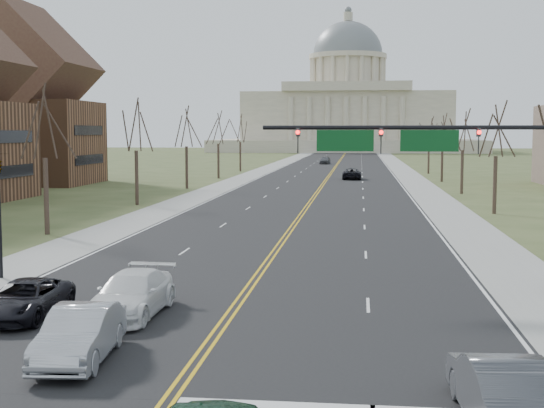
% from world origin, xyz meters
% --- Properties ---
extents(ground, '(600.00, 600.00, 0.00)m').
position_xyz_m(ground, '(0.00, 0.00, 0.00)').
color(ground, '#3D4C26').
rests_on(ground, ground).
extents(road, '(20.00, 380.00, 0.01)m').
position_xyz_m(road, '(0.00, 110.00, 0.01)').
color(road, black).
rests_on(road, ground).
extents(cross_road, '(120.00, 14.00, 0.01)m').
position_xyz_m(cross_road, '(0.00, 6.00, 0.01)').
color(cross_road, black).
rests_on(cross_road, ground).
extents(sidewalk_left, '(4.00, 380.00, 0.03)m').
position_xyz_m(sidewalk_left, '(-12.00, 110.00, 0.01)').
color(sidewalk_left, gray).
rests_on(sidewalk_left, ground).
extents(sidewalk_right, '(4.00, 380.00, 0.03)m').
position_xyz_m(sidewalk_right, '(12.00, 110.00, 0.01)').
color(sidewalk_right, gray).
rests_on(sidewalk_right, ground).
extents(center_line, '(0.42, 380.00, 0.01)m').
position_xyz_m(center_line, '(0.00, 110.00, 0.01)').
color(center_line, gold).
rests_on(center_line, road).
extents(edge_line_left, '(0.15, 380.00, 0.01)m').
position_xyz_m(edge_line_left, '(-9.80, 110.00, 0.01)').
color(edge_line_left, silver).
rests_on(edge_line_left, road).
extents(edge_line_right, '(0.15, 380.00, 0.01)m').
position_xyz_m(edge_line_right, '(9.80, 110.00, 0.01)').
color(edge_line_right, silver).
rests_on(edge_line_right, road).
extents(capitol, '(90.00, 60.00, 50.00)m').
position_xyz_m(capitol, '(0.00, 249.91, 14.20)').
color(capitol, beige).
rests_on(capitol, ground).
extents(signal_mast, '(12.12, 0.44, 7.20)m').
position_xyz_m(signal_mast, '(7.45, 13.50, 5.76)').
color(signal_mast, black).
rests_on(signal_mast, ground).
extents(tree_l_0, '(3.96, 3.96, 9.00)m').
position_xyz_m(tree_l_0, '(-15.50, 28.00, 6.94)').
color(tree_l_0, '#3A2C22').
rests_on(tree_l_0, ground).
extents(tree_r_1, '(3.74, 3.74, 8.50)m').
position_xyz_m(tree_r_1, '(15.50, 44.00, 6.55)').
color(tree_r_1, '#3A2C22').
rests_on(tree_r_1, ground).
extents(tree_l_1, '(3.96, 3.96, 9.00)m').
position_xyz_m(tree_l_1, '(-15.50, 48.00, 6.94)').
color(tree_l_1, '#3A2C22').
rests_on(tree_l_1, ground).
extents(tree_r_2, '(3.74, 3.74, 8.50)m').
position_xyz_m(tree_r_2, '(15.50, 64.00, 6.55)').
color(tree_r_2, '#3A2C22').
rests_on(tree_r_2, ground).
extents(tree_l_2, '(3.96, 3.96, 9.00)m').
position_xyz_m(tree_l_2, '(-15.50, 68.00, 6.94)').
color(tree_l_2, '#3A2C22').
rests_on(tree_l_2, ground).
extents(tree_r_3, '(3.74, 3.74, 8.50)m').
position_xyz_m(tree_r_3, '(15.50, 84.00, 6.55)').
color(tree_r_3, '#3A2C22').
rests_on(tree_r_3, ground).
extents(tree_l_3, '(3.96, 3.96, 9.00)m').
position_xyz_m(tree_l_3, '(-15.50, 88.00, 6.94)').
color(tree_l_3, '#3A2C22').
rests_on(tree_l_3, ground).
extents(tree_r_4, '(3.74, 3.74, 8.50)m').
position_xyz_m(tree_r_4, '(15.50, 104.00, 6.55)').
color(tree_r_4, '#3A2C22').
rests_on(tree_r_4, ground).
extents(tree_l_4, '(3.96, 3.96, 9.00)m').
position_xyz_m(tree_l_4, '(-15.50, 108.00, 6.94)').
color(tree_l_4, '#3A2C22').
rests_on(tree_l_4, ground).
extents(bldg_left_far, '(17.10, 14.28, 23.25)m').
position_xyz_m(bldg_left_far, '(-38.00, 74.00, 9.54)').
color(bldg_left_far, brown).
rests_on(bldg_left_far, ground).
extents(car_nb_outer_lead, '(2.01, 5.00, 1.61)m').
position_xyz_m(car_nb_outer_lead, '(7.89, -1.47, 0.82)').
color(car_nb_outer_lead, '#484B50').
rests_on(car_nb_outer_lead, road).
extents(car_sb_inner_lead, '(2.06, 4.90, 1.57)m').
position_xyz_m(car_sb_inner_lead, '(-3.34, 1.87, 0.80)').
color(car_sb_inner_lead, '#B3B5BB').
rests_on(car_sb_inner_lead, road).
extents(car_sb_outer_lead, '(2.23, 4.80, 1.33)m').
position_xyz_m(car_sb_outer_lead, '(-7.18, 6.59, 0.68)').
color(car_sb_outer_lead, black).
rests_on(car_sb_outer_lead, road).
extents(car_sb_inner_second, '(2.33, 5.42, 1.55)m').
position_xyz_m(car_sb_inner_second, '(-3.50, 7.37, 0.79)').
color(car_sb_inner_second, white).
rests_on(car_sb_inner_second, road).
extents(car_far_nb, '(2.59, 5.59, 1.55)m').
position_xyz_m(car_far_nb, '(3.53, 87.92, 0.79)').
color(car_far_nb, black).
rests_on(car_far_nb, road).
extents(car_far_sb, '(2.31, 4.88, 1.61)m').
position_xyz_m(car_far_sb, '(-2.57, 138.67, 0.82)').
color(car_far_sb, '#515359').
rests_on(car_far_sb, road).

